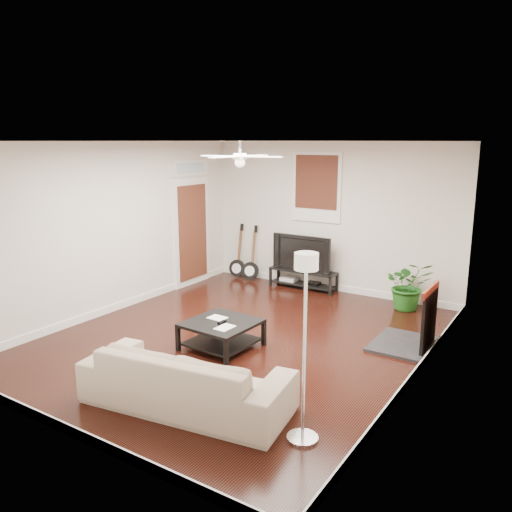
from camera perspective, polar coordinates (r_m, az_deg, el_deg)
The scene contains 14 objects.
room at distance 7.14m, azimuth -1.73°, elevation 1.37°, with size 5.01×6.01×2.81m.
brick_accent at distance 7.07m, azimuth 19.99°, elevation 0.49°, with size 0.02×2.20×2.80m, color #A34634.
fireplace at distance 7.38m, azimuth 17.25°, elevation -6.40°, with size 0.80×1.10×0.92m, color black.
window_back at distance 9.77m, azimuth 6.73°, elevation 7.59°, with size 1.00×0.06×1.30m, color #35150E.
door_left at distance 10.13m, azimuth -7.16°, elevation 3.76°, with size 0.08×1.00×2.50m, color white.
tv_stand at distance 9.97m, azimuth 5.26°, elevation -2.58°, with size 1.33×0.36×0.37m, color black.
tv at distance 9.86m, azimuth 5.37°, elevation 0.43°, with size 1.19×0.16×0.69m, color black.
coffee_table at distance 7.16m, azimuth -3.87°, elevation -8.74°, with size 0.90×0.90×0.38m, color black.
sofa at distance 5.67m, azimuth -7.75°, elevation -13.26°, with size 2.26×0.88×0.66m, color tan.
floor_lamp at distance 4.81m, azimuth 5.41°, elevation -10.34°, with size 0.30×0.30×1.85m, color silver, non-canonical shape.
potted_plant at distance 9.03m, azimuth 16.63°, elevation -3.11°, with size 0.77×0.67×0.86m, color #1E611B.
guitar_left at distance 10.63m, azimuth -2.12°, elevation 0.55°, with size 0.35×0.25×1.14m, color black, non-canonical shape.
guitar_right at distance 10.41m, azimuth -0.63°, elevation 0.30°, with size 0.35×0.25×1.14m, color black, non-canonical shape.
ceiling_fan at distance 7.01m, azimuth -1.80°, elevation 11.03°, with size 1.24×1.24×0.32m, color white, non-canonical shape.
Camera 1 is at (3.96, -5.78, 2.80)m, focal length 35.92 mm.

